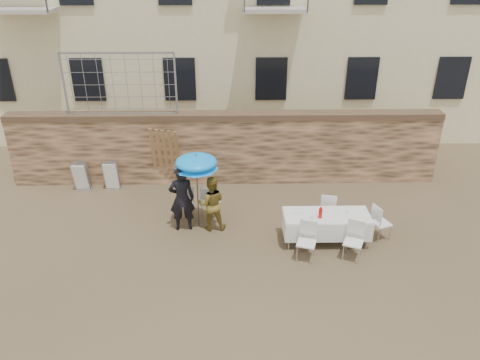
{
  "coord_description": "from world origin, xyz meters",
  "views": [
    {
      "loc": [
        0.21,
        -8.3,
        6.61
      ],
      "look_at": [
        0.4,
        2.2,
        1.4
      ],
      "focal_mm": 35.0,
      "sensor_mm": 36.0,
      "label": 1
    }
  ],
  "objects_px": {
    "chair_stack_left": "(83,174)",
    "chair_stack_right": "(112,174)",
    "couple_chair_right": "(211,202)",
    "table_chair_back": "(328,209)",
    "umbrella": "(196,165)",
    "banquet_table": "(327,216)",
    "table_chair_front_right": "(353,242)",
    "table_chair_front_left": "(306,242)",
    "soda_bottle": "(320,213)",
    "man_suit": "(182,199)",
    "couple_chair_left": "(185,202)",
    "woman_dress": "(211,203)",
    "table_chair_side": "(381,222)"
  },
  "relations": [
    {
      "from": "umbrella",
      "to": "table_chair_side",
      "type": "bearing_deg",
      "value": -8.2
    },
    {
      "from": "table_chair_front_left",
      "to": "table_chair_front_right",
      "type": "bearing_deg",
      "value": 17.86
    },
    {
      "from": "table_chair_front_right",
      "to": "table_chair_back",
      "type": "height_order",
      "value": "same"
    },
    {
      "from": "umbrella",
      "to": "chair_stack_left",
      "type": "relative_size",
      "value": 2.08
    },
    {
      "from": "umbrella",
      "to": "couple_chair_left",
      "type": "height_order",
      "value": "umbrella"
    },
    {
      "from": "table_chair_back",
      "to": "chair_stack_right",
      "type": "distance_m",
      "value": 6.57
    },
    {
      "from": "table_chair_back",
      "to": "table_chair_side",
      "type": "xyz_separation_m",
      "value": [
        1.2,
        -0.7,
        0.0
      ]
    },
    {
      "from": "table_chair_front_right",
      "to": "couple_chair_right",
      "type": "bearing_deg",
      "value": 174.33
    },
    {
      "from": "woman_dress",
      "to": "couple_chair_right",
      "type": "distance_m",
      "value": 0.61
    },
    {
      "from": "man_suit",
      "to": "table_chair_side",
      "type": "bearing_deg",
      "value": 165.79
    },
    {
      "from": "umbrella",
      "to": "man_suit",
      "type": "bearing_deg",
      "value": -165.96
    },
    {
      "from": "banquet_table",
      "to": "table_chair_front_right",
      "type": "height_order",
      "value": "table_chair_front_right"
    },
    {
      "from": "man_suit",
      "to": "table_chair_front_right",
      "type": "relative_size",
      "value": 1.86
    },
    {
      "from": "table_chair_front_left",
      "to": "table_chair_side",
      "type": "xyz_separation_m",
      "value": [
        2.0,
        0.85,
        0.0
      ]
    },
    {
      "from": "couple_chair_left",
      "to": "couple_chair_right",
      "type": "bearing_deg",
      "value": 150.88
    },
    {
      "from": "couple_chair_right",
      "to": "table_chair_back",
      "type": "bearing_deg",
      "value": -160.23
    },
    {
      "from": "table_chair_side",
      "to": "chair_stack_right",
      "type": "relative_size",
      "value": 1.04
    },
    {
      "from": "soda_bottle",
      "to": "table_chair_back",
      "type": "height_order",
      "value": "soda_bottle"
    },
    {
      "from": "table_chair_front_left",
      "to": "soda_bottle",
      "type": "bearing_deg",
      "value": 74.17
    },
    {
      "from": "banquet_table",
      "to": "table_chair_front_left",
      "type": "bearing_deg",
      "value": -128.66
    },
    {
      "from": "couple_chair_right",
      "to": "banquet_table",
      "type": "height_order",
      "value": "couple_chair_right"
    },
    {
      "from": "couple_chair_left",
      "to": "table_chair_back",
      "type": "height_order",
      "value": "same"
    },
    {
      "from": "woman_dress",
      "to": "table_chair_side",
      "type": "relative_size",
      "value": 1.55
    },
    {
      "from": "soda_bottle",
      "to": "woman_dress",
      "type": "bearing_deg",
      "value": 162.98
    },
    {
      "from": "couple_chair_left",
      "to": "banquet_table",
      "type": "relative_size",
      "value": 0.46
    },
    {
      "from": "woman_dress",
      "to": "couple_chair_right",
      "type": "height_order",
      "value": "woman_dress"
    },
    {
      "from": "table_chair_front_left",
      "to": "table_chair_side",
      "type": "bearing_deg",
      "value": 40.89
    },
    {
      "from": "man_suit",
      "to": "couple_chair_right",
      "type": "height_order",
      "value": "man_suit"
    },
    {
      "from": "couple_chair_right",
      "to": "soda_bottle",
      "type": "relative_size",
      "value": 3.69
    },
    {
      "from": "couple_chair_right",
      "to": "chair_stack_left",
      "type": "relative_size",
      "value": 1.04
    },
    {
      "from": "man_suit",
      "to": "table_chair_back",
      "type": "xyz_separation_m",
      "value": [
        3.81,
        0.14,
        -0.41
      ]
    },
    {
      "from": "umbrella",
      "to": "banquet_table",
      "type": "bearing_deg",
      "value": -13.39
    },
    {
      "from": "couple_chair_right",
      "to": "banquet_table",
      "type": "xyz_separation_m",
      "value": [
        2.91,
        -1.21,
        0.25
      ]
    },
    {
      "from": "banquet_table",
      "to": "couple_chair_left",
      "type": "bearing_deg",
      "value": 161.4
    },
    {
      "from": "table_chair_front_right",
      "to": "table_chair_side",
      "type": "distance_m",
      "value": 1.24
    },
    {
      "from": "banquet_table",
      "to": "table_chair_back",
      "type": "relative_size",
      "value": 2.19
    },
    {
      "from": "man_suit",
      "to": "chair_stack_right",
      "type": "relative_size",
      "value": 1.94
    },
    {
      "from": "woman_dress",
      "to": "table_chair_front_right",
      "type": "height_order",
      "value": "woman_dress"
    },
    {
      "from": "man_suit",
      "to": "chair_stack_left",
      "type": "bearing_deg",
      "value": -44.1
    },
    {
      "from": "table_chair_front_left",
      "to": "table_chair_side",
      "type": "distance_m",
      "value": 2.17
    },
    {
      "from": "chair_stack_left",
      "to": "man_suit",
      "type": "bearing_deg",
      "value": -36.31
    },
    {
      "from": "umbrella",
      "to": "couple_chair_right",
      "type": "bearing_deg",
      "value": 56.31
    },
    {
      "from": "couple_chair_right",
      "to": "table_chair_front_right",
      "type": "xyz_separation_m",
      "value": [
        3.41,
        -1.96,
        0.0
      ]
    },
    {
      "from": "banquet_table",
      "to": "chair_stack_right",
      "type": "relative_size",
      "value": 2.28
    },
    {
      "from": "chair_stack_left",
      "to": "chair_stack_right",
      "type": "distance_m",
      "value": 0.9
    },
    {
      "from": "soda_bottle",
      "to": "couple_chair_right",
      "type": "bearing_deg",
      "value": 153.26
    },
    {
      "from": "banquet_table",
      "to": "table_chair_side",
      "type": "bearing_deg",
      "value": 4.09
    },
    {
      "from": "table_chair_front_right",
      "to": "chair_stack_left",
      "type": "xyz_separation_m",
      "value": [
        -7.37,
        3.81,
        -0.02
      ]
    },
    {
      "from": "couple_chair_right",
      "to": "banquet_table",
      "type": "relative_size",
      "value": 0.46
    },
    {
      "from": "woman_dress",
      "to": "banquet_table",
      "type": "xyz_separation_m",
      "value": [
        2.86,
        -0.66,
        -0.01
      ]
    }
  ]
}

